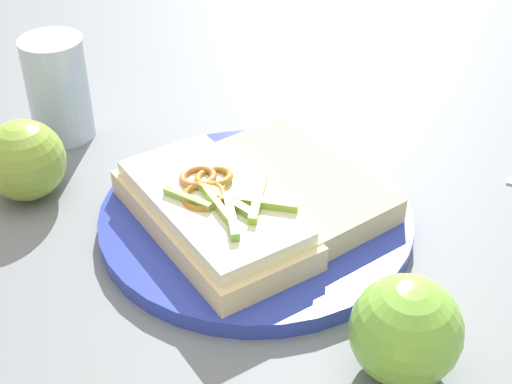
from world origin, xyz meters
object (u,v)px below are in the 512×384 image
apple_2 (406,331)px  apple_4 (24,160)px  drinking_glass (58,88)px  sandwich (212,212)px  bread_slice_side (297,184)px  plate (256,218)px

apple_2 → apple_4: 0.37m
apple_2 → drinking_glass: size_ratio=0.73×
sandwich → apple_2: size_ratio=2.68×
sandwich → apple_4: 0.18m
bread_slice_side → apple_4: apple_4 is taller
bread_slice_side → apple_4: size_ratio=2.29×
apple_2 → drinking_glass: drinking_glass is taller
apple_2 → bread_slice_side: bearing=179.4°
bread_slice_side → sandwich: bearing=86.9°
bread_slice_side → drinking_glass: drinking_glass is taller
sandwich → drinking_glass: (-0.22, -0.09, 0.02)m
apple_2 → drinking_glass: (-0.39, -0.17, 0.01)m
bread_slice_side → drinking_glass: bearing=24.8°
sandwich → bread_slice_side: 0.09m
plate → apple_4: bearing=-122.0°
apple_4 → bread_slice_side: bearing=65.3°
plate → bread_slice_side: bearing=103.8°
plate → apple_4: 0.21m
plate → sandwich: size_ratio=1.32×
plate → apple_4: size_ratio=3.66×
plate → apple_2: size_ratio=3.53×
bread_slice_side → apple_4: 0.24m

